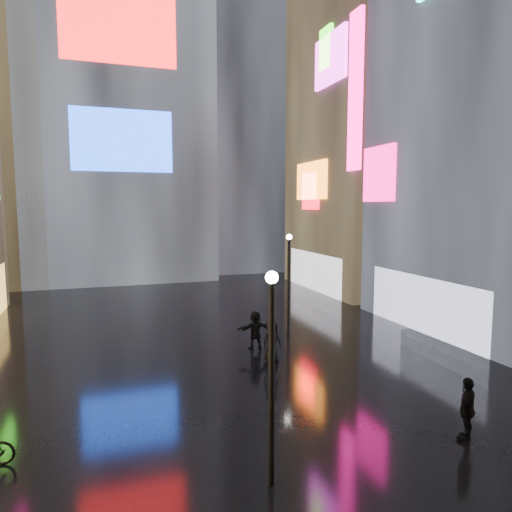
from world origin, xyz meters
name	(u,v)px	position (x,y,z in m)	size (l,w,h in m)	color
ground	(206,336)	(0.00, 20.00, 0.00)	(140.00, 140.00, 0.00)	black
building_right_mid	(510,49)	(15.98, 17.01, 14.99)	(10.28, 13.70, 30.00)	black
building_right_far	(372,115)	(15.98, 30.00, 13.98)	(10.28, 12.00, 28.00)	black
tower_main	(116,53)	(-3.00, 43.97, 21.01)	(16.00, 14.20, 42.00)	black
tower_flank_right	(233,110)	(9.00, 46.00, 17.00)	(12.00, 12.00, 34.00)	black
lamp_near	(271,366)	(-1.27, 7.17, 2.94)	(0.30, 0.30, 5.20)	black
lamp_far	(289,276)	(4.51, 19.77, 2.94)	(0.30, 0.30, 5.20)	black
pedestrian_3	(467,409)	(4.78, 7.34, 0.93)	(1.09, 0.45, 1.85)	black
pedestrian_4	(272,341)	(1.86, 15.34, 0.90)	(0.88, 0.57, 1.80)	black
pedestrian_5	(255,330)	(1.76, 17.27, 0.90)	(1.67, 0.53, 1.80)	black
umbrella_2	(272,310)	(1.86, 15.34, 2.25)	(0.98, 1.00, 0.90)	black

